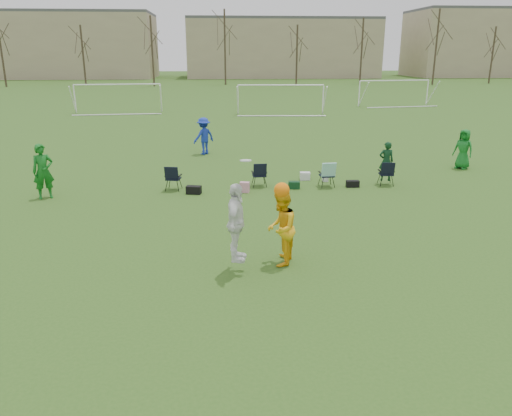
{
  "coord_description": "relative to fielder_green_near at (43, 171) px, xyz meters",
  "views": [
    {
      "loc": [
        -1.4,
        -11.13,
        5.14
      ],
      "look_at": [
        -0.46,
        1.19,
        1.25
      ],
      "focal_mm": 35.0,
      "sensor_mm": 36.0,
      "label": 1
    }
  ],
  "objects": [
    {
      "name": "center_contest",
      "position": [
        7.36,
        -6.74,
        0.12
      ],
      "size": [
        1.94,
        1.59,
        2.78
      ],
      "color": "white",
      "rests_on": "ground"
    },
    {
      "name": "fielder_green_near",
      "position": [
        0.0,
        0.0,
        0.0
      ],
      "size": [
        0.86,
        0.74,
        2.0
      ],
      "primitive_type": "imported",
      "rotation": [
        0.0,
        0.0,
        0.43
      ],
      "color": "#12651B",
      "rests_on": "ground"
    },
    {
      "name": "ground",
      "position": [
        7.74,
        -6.97,
        -1.0
      ],
      "size": [
        260.0,
        260.0,
        0.0
      ],
      "primitive_type": "plane",
      "color": "#2F571B",
      "rests_on": "ground"
    },
    {
      "name": "building_row",
      "position": [
        14.46,
        89.03,
        4.99
      ],
      "size": [
        126.0,
        16.0,
        13.0
      ],
      "color": "tan",
      "rests_on": "ground"
    },
    {
      "name": "fielder_green_far",
      "position": [
        17.44,
        3.5,
        -0.1
      ],
      "size": [
        1.0,
        1.04,
        1.8
      ],
      "primitive_type": "imported",
      "rotation": [
        0.0,
        0.0,
        -0.9
      ],
      "color": "#136A21",
      "rests_on": "ground"
    },
    {
      "name": "goal_left",
      "position": [
        -2.26,
        27.03,
        0.92
      ],
      "size": [
        7.39,
        0.76,
        2.46
      ],
      "rotation": [
        0.0,
        0.0,
        0.09
      ],
      "color": "white",
      "rests_on": "ground"
    },
    {
      "name": "goal_right",
      "position": [
        23.74,
        31.03,
        0.92
      ],
      "size": [
        7.35,
        1.14,
        2.46
      ],
      "rotation": [
        0.0,
        0.0,
        0.14
      ],
      "color": "white",
      "rests_on": "ground"
    },
    {
      "name": "fielder_blue",
      "position": [
        5.6,
        7.77,
        -0.05
      ],
      "size": [
        1.4,
        1.32,
        1.9
      ],
      "primitive_type": "imported",
      "rotation": [
        0.0,
        0.0,
        3.82
      ],
      "color": "#162FAC",
      "rests_on": "ground"
    },
    {
      "name": "goal_mid",
      "position": [
        11.74,
        25.03,
        0.92
      ],
      "size": [
        7.4,
        0.63,
        2.46
      ],
      "rotation": [
        0.0,
        0.0,
        -0.07
      ],
      "color": "white",
      "rests_on": "ground"
    },
    {
      "name": "sideline_setup",
      "position": [
        9.71,
        0.91,
        -0.47
      ],
      "size": [
        9.12,
        2.19,
        1.74
      ],
      "color": "#0E341A",
      "rests_on": "ground"
    },
    {
      "name": "tree_line",
      "position": [
        7.97,
        62.88,
        4.09
      ],
      "size": [
        110.28,
        3.28,
        11.4
      ],
      "color": "#382B21",
      "rests_on": "ground"
    }
  ]
}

